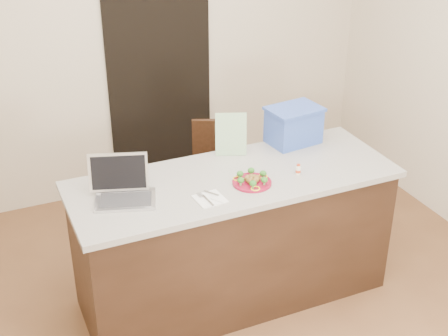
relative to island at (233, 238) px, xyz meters
name	(u,v)px	position (x,y,z in m)	size (l,w,h in m)	color
ground	(249,316)	(0.00, -0.25, -0.46)	(4.00, 4.00, 0.00)	brown
room_shell	(254,82)	(0.00, -0.25, 1.16)	(4.00, 4.00, 4.00)	white
doorway	(160,77)	(0.10, 1.73, 0.54)	(0.90, 0.02, 2.00)	black
island	(233,238)	(0.00, 0.00, 0.00)	(2.06, 0.76, 0.92)	black
plate	(252,182)	(0.06, -0.13, 0.47)	(0.24, 0.24, 0.02)	maroon
meatballs	(252,179)	(0.06, -0.12, 0.49)	(0.10, 0.09, 0.04)	brown
broccoli	(252,177)	(0.06, -0.13, 0.50)	(0.21, 0.19, 0.04)	#1B5115
pepper_rings	(252,181)	(0.06, -0.13, 0.48)	(0.22, 0.21, 0.01)	yellow
napkin	(210,199)	(-0.25, -0.20, 0.46)	(0.16, 0.16, 0.01)	silver
fork	(206,198)	(-0.27, -0.18, 0.47)	(0.04, 0.17, 0.00)	#B3B2B7
knife	(216,198)	(-0.22, -0.21, 0.47)	(0.07, 0.17, 0.01)	silver
yogurt_bottle	(298,170)	(0.38, -0.13, 0.49)	(0.03, 0.03, 0.07)	silver
laptop	(122,187)	(-0.70, 0.04, 0.52)	(0.41, 0.37, 0.25)	silver
leaflet	(231,134)	(0.11, 0.29, 0.60)	(0.20, 0.00, 0.29)	silver
blue_box	(294,125)	(0.58, 0.29, 0.59)	(0.38, 0.30, 0.26)	#304FAE
chair	(223,170)	(0.28, 0.82, 0.05)	(0.51, 0.53, 0.89)	#361D10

